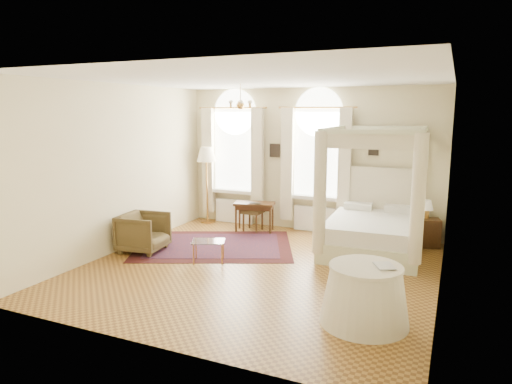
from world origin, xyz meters
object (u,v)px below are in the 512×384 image
(nightstand, at_px, (429,233))
(side_table, at_px, (365,295))
(stool, at_px, (253,213))
(armchair, at_px, (143,232))
(canopy_bed, at_px, (373,225))
(coffee_table, at_px, (209,243))
(floor_lamp, at_px, (206,158))
(writing_desk, at_px, (254,207))

(nightstand, height_order, side_table, side_table)
(stool, relative_size, armchair, 0.60)
(canopy_bed, xyz_separation_m, armchair, (-4.19, -1.75, -0.17))
(canopy_bed, bearing_deg, armchair, -157.33)
(stool, height_order, coffee_table, stool)
(nightstand, bearing_deg, side_table, -97.94)
(canopy_bed, distance_m, floor_lamp, 4.46)
(nightstand, relative_size, side_table, 0.50)
(canopy_bed, height_order, armchair, canopy_bed)
(writing_desk, bearing_deg, floor_lamp, 167.37)
(nightstand, bearing_deg, floor_lamp, -179.84)
(floor_lamp, bearing_deg, side_table, -40.77)
(canopy_bed, height_order, floor_lamp, canopy_bed)
(writing_desk, relative_size, armchair, 1.16)
(armchair, bearing_deg, floor_lamp, -5.53)
(writing_desk, distance_m, armchair, 2.71)
(coffee_table, height_order, floor_lamp, floor_lamp)
(canopy_bed, height_order, stool, canopy_bed)
(side_table, bearing_deg, stool, 131.27)
(writing_desk, bearing_deg, nightstand, 5.07)
(side_table, bearing_deg, writing_desk, 131.11)
(writing_desk, distance_m, side_table, 4.93)
(canopy_bed, xyz_separation_m, floor_lamp, (-4.24, 0.89, 1.06))
(armchair, height_order, floor_lamp, floor_lamp)
(canopy_bed, relative_size, nightstand, 4.21)
(stool, height_order, side_table, side_table)
(canopy_bed, height_order, side_table, canopy_bed)
(canopy_bed, relative_size, coffee_table, 3.46)
(writing_desk, distance_m, coffee_table, 2.38)
(nightstand, distance_m, side_table, 4.09)
(canopy_bed, relative_size, armchair, 2.89)
(coffee_table, bearing_deg, nightstand, 36.33)
(stool, bearing_deg, coffee_table, -85.64)
(nightstand, xyz_separation_m, armchair, (-5.19, -2.65, 0.10))
(nightstand, distance_m, writing_desk, 3.83)
(canopy_bed, height_order, coffee_table, canopy_bed)
(floor_lamp, distance_m, side_table, 6.30)
(nightstand, height_order, armchair, armchair)
(nightstand, bearing_deg, coffee_table, -143.67)
(writing_desk, distance_m, floor_lamp, 1.81)
(canopy_bed, relative_size, stool, 4.85)
(writing_desk, relative_size, stool, 1.95)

